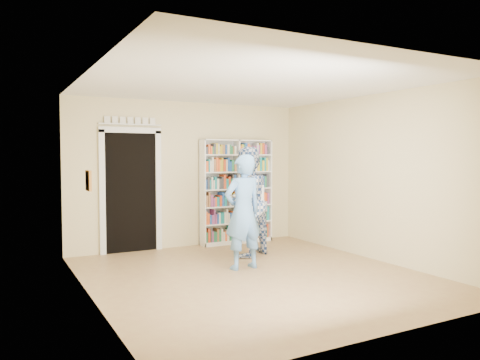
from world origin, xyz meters
name	(u,v)px	position (x,y,z in m)	size (l,w,h in m)	color
floor	(255,276)	(0.00, 0.00, 0.00)	(5.00, 5.00, 0.00)	#966B48
ceiling	(255,84)	(0.00, 0.00, 2.70)	(5.00, 5.00, 0.00)	white
wall_back	(189,174)	(0.00, 2.50, 1.35)	(4.50, 4.50, 0.00)	beige
wall_left	(90,186)	(-2.25, 0.00, 1.35)	(5.00, 5.00, 0.00)	beige
wall_right	(375,177)	(2.25, 0.00, 1.35)	(5.00, 5.00, 0.00)	beige
bookshelf	(236,191)	(0.93, 2.34, 1.02)	(1.46, 0.27, 2.01)	white
doorway	(131,185)	(-1.10, 2.48, 1.18)	(1.10, 0.08, 2.43)	black
wall_art	(88,181)	(-2.23, 0.20, 1.40)	(0.03, 0.25, 0.25)	brown
man_blue	(243,212)	(0.05, 0.45, 0.86)	(0.63, 0.41, 1.72)	#6197D9
man_plaid	(246,202)	(0.52, 1.19, 0.93)	(0.90, 0.70, 1.85)	navy
paper_sheet	(257,195)	(0.61, 0.99, 1.06)	(0.22, 0.01, 0.31)	white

